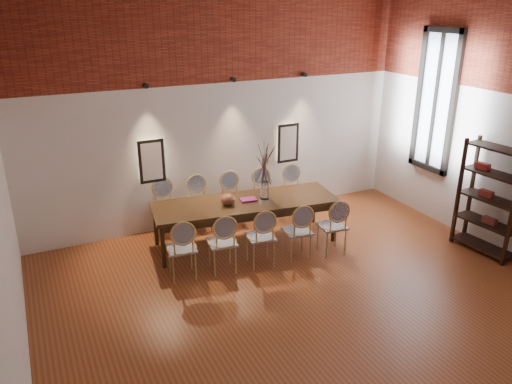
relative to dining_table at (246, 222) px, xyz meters
name	(u,v)px	position (x,y,z in m)	size (l,w,h in m)	color
floor	(327,317)	(0.07, -2.37, -0.39)	(7.00, 7.00, 0.02)	brown
wall_back	(220,111)	(0.07, 1.18, 1.62)	(7.00, 0.10, 4.00)	silver
brick_band_back	(220,37)	(0.07, 1.11, 2.88)	(7.00, 0.02, 1.50)	maroon
niche_left	(151,161)	(-1.23, 1.08, 0.93)	(0.36, 0.06, 0.66)	#FFEAC6
niche_right	(287,143)	(1.37, 1.08, 0.93)	(0.36, 0.06, 0.66)	#FFEAC6
spot_fixture_left	(146,86)	(-1.23, 1.05, 2.17)	(0.08, 0.08, 0.10)	black
spot_fixture_mid	(233,80)	(0.27, 1.05, 2.17)	(0.08, 0.08, 0.10)	black
spot_fixture_right	(304,75)	(1.67, 1.05, 2.17)	(0.08, 0.08, 0.10)	black
window_glass	(436,101)	(3.53, -0.37, 1.77)	(0.02, 0.78, 2.38)	silver
window_frame	(435,102)	(3.51, -0.37, 1.77)	(0.08, 0.90, 2.50)	black
window_mullion	(435,102)	(3.51, -0.37, 1.77)	(0.06, 0.06, 2.40)	black
dining_table	(246,222)	(0.00, 0.00, 0.00)	(3.01, 0.97, 0.75)	#382210
chair_near_a	(182,248)	(-1.29, -0.60, 0.09)	(0.44, 0.44, 0.94)	tan
chair_near_b	(222,242)	(-0.69, -0.68, 0.09)	(0.44, 0.44, 0.94)	tan
chair_near_c	(260,236)	(-0.10, -0.76, 0.09)	(0.44, 0.44, 0.94)	tan
chair_near_d	(297,231)	(0.50, -0.83, 0.09)	(0.44, 0.44, 0.94)	tan
chair_near_e	(332,226)	(1.10, -0.91, 0.09)	(0.44, 0.44, 0.94)	tan
chair_far_a	(165,209)	(-1.10, 0.91, 0.09)	(0.44, 0.44, 0.94)	tan
chair_far_b	(200,205)	(-0.50, 0.83, 0.09)	(0.44, 0.44, 0.94)	tan
chair_far_c	(233,200)	(0.10, 0.76, 0.09)	(0.44, 0.44, 0.94)	tan
chair_far_d	(264,196)	(0.69, 0.68, 0.09)	(0.44, 0.44, 0.94)	tan
chair_far_e	(295,193)	(1.29, 0.60, 0.09)	(0.44, 0.44, 0.94)	tan
vase	(264,190)	(0.33, -0.04, 0.53)	(0.14, 0.14, 0.30)	silver
dried_branches	(265,164)	(0.33, -0.04, 0.98)	(0.50, 0.50, 0.70)	#443129
bowl	(228,199)	(-0.31, -0.01, 0.46)	(0.24, 0.24, 0.18)	brown
book	(248,200)	(0.06, 0.01, 0.39)	(0.26, 0.18, 0.03)	#901E64
shelving_rack	(491,199)	(3.35, -1.93, 0.53)	(0.38, 1.00, 1.80)	black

